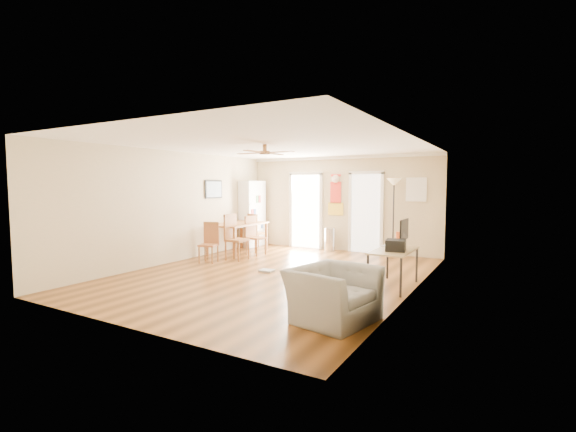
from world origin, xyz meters
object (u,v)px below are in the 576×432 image
Objects in this scene: dining_chair_near at (208,243)px; trash_can at (330,239)px; bookshelf at (252,214)px; wastebasket_b at (348,292)px; wastebasket_a at (346,284)px; dining_chair_right_b at (237,237)px; torchiere_lamp at (393,218)px; dining_table at (238,238)px; computer_desk at (394,268)px; armchair at (333,294)px; dining_chair_right_a at (256,236)px; printer at (396,245)px; dining_chair_far at (258,231)px.

dining_chair_near reaches higher than trash_can.
wastebasket_b is at bearing -25.43° from bookshelf.
wastebasket_a is 1.00× the size of wastebasket_b.
dining_chair_right_b is 3.94m from torchiere_lamp.
torchiere_lamp reaches higher than dining_table.
dining_chair_right_b is 1.72× the size of trash_can.
trash_can is at bearing 38.23° from dining_table.
dining_chair_near reaches higher than wastebasket_a.
computer_desk is (0.83, -3.03, -0.65)m from torchiere_lamp.
wastebasket_b is at bearing -117.95° from dining_chair_right_b.
wastebasket_a is 1.40m from armchair.
computer_desk is 1.01m from wastebasket_a.
wastebasket_a is at bearing -29.96° from dining_table.
dining_chair_right_a reaches higher than printer.
wastebasket_a is at bearing -30.24° from dining_chair_near.
bookshelf reaches higher than dining_chair_far.
dining_chair_near is 2.93× the size of wastebasket_b.
trash_can is (2.36, 0.33, -0.65)m from bookshelf.
dining_table is 0.93m from dining_chair_far.
printer is 1.11m from wastebasket_a.
dining_table is 5.05× the size of wastebasket_a.
dining_chair_right_a is 3.53m from torchiere_lamp.
torchiere_lamp is 6.22× the size of wastebasket_b.
bookshelf is at bearing -172.08° from trash_can.
wastebasket_a is (-0.64, -0.67, -0.61)m from printer.
dining_chair_near is (-0.38, -1.41, -0.03)m from dining_chair_right_a.
dining_chair_right_a reaches higher than wastebasket_a.
torchiere_lamp is 1.80× the size of armchair.
wastebasket_b is at bearing -83.83° from torchiere_lamp.
dining_chair_far is at bearing 152.07° from computer_desk.
printer is 2.08m from armchair.
dining_chair_far is at bearing 138.59° from wastebasket_b.
dining_chair_near is at bearing 178.64° from computer_desk.
dining_chair_right_a is at bearing 0.78° from dining_chair_right_b.
dining_chair_near is at bearing 171.60° from dining_chair_right_a.
dining_chair_right_b is 0.55× the size of torchiere_lamp.
armchair is at bearing -108.45° from printer.
torchiere_lamp reaches higher than dining_chair_far.
printer is 1.19× the size of wastebasket_a.
computer_desk is (4.92, -2.70, -0.63)m from bookshelf.
dining_chair_far is 3.11× the size of wastebasket_b.
dining_chair_right_b is at bearing 64.40° from armchair.
dining_chair_far is at bearing -21.87° from bookshelf.
printer reaches higher than wastebasket_a.
bookshelf is at bearing 138.90° from wastebasket_b.
computer_desk is 2.16m from armchair.
torchiere_lamp reaches higher than printer.
bookshelf is at bearing 25.97° from dining_chair_right_b.
wastebasket_b is at bearing -121.09° from dining_chair_right_a.
dining_chair_far is 6.27m from armchair.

